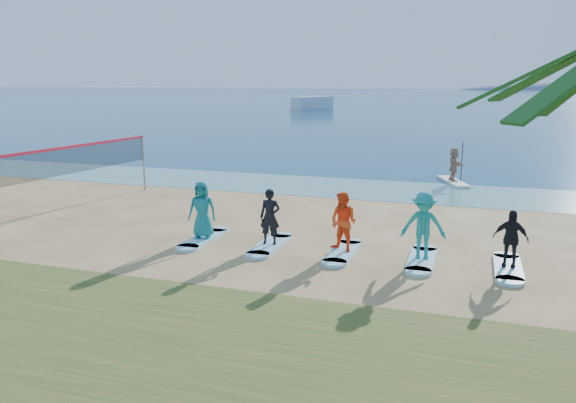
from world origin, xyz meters
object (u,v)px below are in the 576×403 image
(paddleboard, at_px, (453,182))
(boat_offshore_a, at_px, (312,110))
(student_1, at_px, (270,217))
(surfboard_3, at_px, (422,260))
(surfboard_4, at_px, (508,268))
(student_0, at_px, (202,210))
(surfboard_2, at_px, (343,252))
(surfboard_0, at_px, (203,239))
(student_4, at_px, (510,239))
(surfboard_1, at_px, (270,245))
(student_3, at_px, (423,225))
(student_2, at_px, (343,222))
(paddleboarder, at_px, (454,164))
(volleyball_net, at_px, (67,161))

(paddleboard, distance_m, boat_offshore_a, 69.30)
(boat_offshore_a, height_order, student_1, student_1)
(surfboard_3, xyz_separation_m, surfboard_4, (2.23, 0.00, 0.00))
(student_0, distance_m, surfboard_2, 4.56)
(surfboard_0, relative_size, student_4, 1.45)
(surfboard_1, xyz_separation_m, student_3, (4.46, 0.00, 0.98))
(surfboard_3, bearing_deg, student_1, 180.00)
(student_0, xyz_separation_m, student_2, (4.46, 0.00, -0.03))
(surfboard_0, xyz_separation_m, student_3, (6.70, 0.00, 0.98))
(student_0, relative_size, surfboard_3, 0.81)
(surfboard_2, bearing_deg, surfboard_0, 180.00)
(surfboard_2, bearing_deg, surfboard_4, 0.00)
(student_3, bearing_deg, surfboard_2, 173.64)
(student_3, xyz_separation_m, student_4, (2.23, 0.00, -0.17))
(paddleboard, bearing_deg, student_4, -102.13)
(paddleboarder, relative_size, surfboard_0, 0.72)
(surfboard_2, bearing_deg, surfboard_3, 0.00)
(boat_offshore_a, relative_size, surfboard_1, 3.86)
(student_1, bearing_deg, paddleboard, 61.99)
(surfboard_1, distance_m, surfboard_4, 6.70)
(paddleboarder, height_order, surfboard_1, paddleboarder)
(surfboard_1, relative_size, surfboard_3, 1.00)
(student_2, bearing_deg, student_3, 21.93)
(paddleboarder, height_order, surfboard_2, paddleboarder)
(paddleboard, distance_m, student_2, 13.13)
(surfboard_0, bearing_deg, boat_offshore_a, 103.38)
(paddleboard, distance_m, student_1, 13.74)
(surfboard_1, bearing_deg, surfboard_4, 0.00)
(volleyball_net, relative_size, paddleboard, 3.01)
(surfboard_1, relative_size, student_3, 1.18)
(paddleboard, bearing_deg, student_1, -131.02)
(student_1, bearing_deg, surfboard_1, 0.00)
(surfboard_3, height_order, student_3, student_3)
(surfboard_2, relative_size, surfboard_4, 1.00)
(surfboard_0, bearing_deg, surfboard_1, 0.00)
(boat_offshore_a, bearing_deg, paddleboarder, -43.80)
(boat_offshore_a, relative_size, student_2, 4.96)
(volleyball_net, xyz_separation_m, student_2, (11.18, -2.11, -0.96))
(paddleboard, relative_size, paddleboarder, 1.89)
(paddleboard, height_order, student_0, student_0)
(surfboard_0, height_order, surfboard_1, same)
(surfboard_1, height_order, surfboard_3, same)
(student_2, relative_size, student_3, 0.92)
(surfboard_0, xyz_separation_m, student_0, (0.00, 0.00, 0.93))
(surfboard_0, relative_size, surfboard_2, 1.00)
(student_4, bearing_deg, boat_offshore_a, 118.33)
(paddleboard, bearing_deg, surfboard_1, -131.02)
(surfboard_0, height_order, surfboard_4, same)
(volleyball_net, relative_size, student_2, 5.29)
(student_0, bearing_deg, student_4, -9.74)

